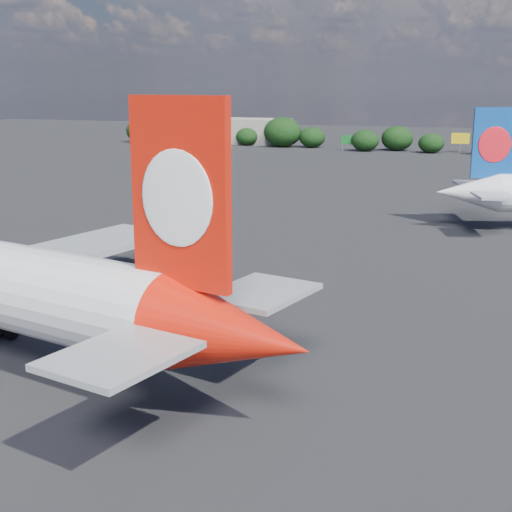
% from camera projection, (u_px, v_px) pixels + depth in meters
% --- Properties ---
extents(ground, '(500.00, 500.00, 0.00)m').
position_uv_depth(ground, '(274.00, 227.00, 95.44)').
color(ground, black).
rests_on(ground, ground).
extents(terminal_building, '(42.00, 16.00, 8.00)m').
position_uv_depth(terminal_building, '(225.00, 130.00, 237.08)').
color(terminal_building, gray).
rests_on(terminal_building, ground).
extents(highway_sign, '(6.00, 0.30, 4.50)m').
position_uv_depth(highway_sign, '(351.00, 140.00, 206.23)').
color(highway_sign, '#125E21').
rests_on(highway_sign, ground).
extents(billboard_yellow, '(5.00, 0.30, 5.50)m').
position_uv_depth(billboard_yellow, '(460.00, 139.00, 200.95)').
color(billboard_yellow, yellow).
rests_on(billboard_yellow, ground).
extents(horizon_treeline, '(206.46, 15.22, 9.17)m').
position_uv_depth(horizon_treeline, '(502.00, 140.00, 194.82)').
color(horizon_treeline, black).
rests_on(horizon_treeline, ground).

